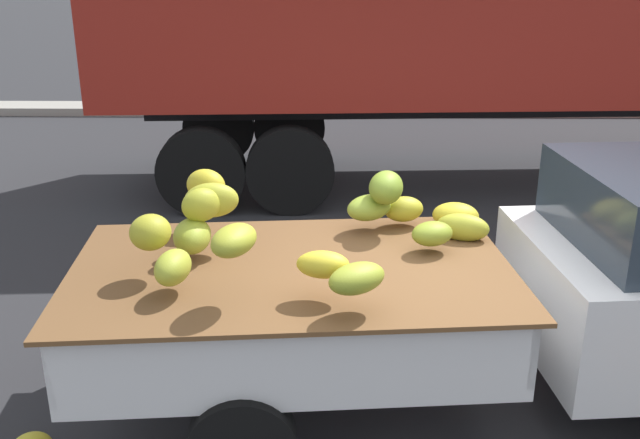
% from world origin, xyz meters
% --- Properties ---
extents(ground, '(220.00, 220.00, 0.00)m').
position_xyz_m(ground, '(0.00, 0.00, 0.00)').
color(ground, '#28282B').
extents(curb_strip, '(80.00, 0.80, 0.16)m').
position_xyz_m(curb_strip, '(0.00, 10.05, 0.08)').
color(curb_strip, gray).
rests_on(curb_strip, ground).
extents(pickup_truck, '(5.20, 2.13, 1.70)m').
position_xyz_m(pickup_truck, '(0.95, 0.08, 0.89)').
color(pickup_truck, white).
rests_on(pickup_truck, ground).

